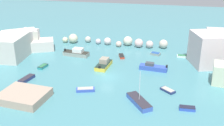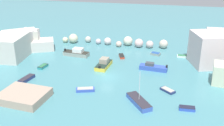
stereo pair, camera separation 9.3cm
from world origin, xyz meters
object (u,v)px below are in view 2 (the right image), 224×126
object	(u,v)px
moored_boat_4	(43,66)
moored_boat_10	(27,79)
moored_boat_3	(139,101)
moored_boat_2	(187,108)
moored_boat_6	(104,64)
moored_boat_0	(85,90)
moored_boat_1	(122,56)
moored_boat_5	(153,67)
moored_boat_9	(155,54)
moored_boat_11	(168,90)
stone_dock	(24,96)
moored_boat_8	(77,53)
moored_boat_7	(183,56)

from	to	relation	value
moored_boat_4	moored_boat_10	distance (m)	6.53
moored_boat_3	moored_boat_10	xyz separation A→B (m)	(-22.64, 4.44, -0.12)
moored_boat_2	moored_boat_10	xyz separation A→B (m)	(-30.45, 4.76, 0.04)
moored_boat_2	moored_boat_6	xyz separation A→B (m)	(-17.12, 14.36, 0.39)
moored_boat_0	moored_boat_6	bearing A→B (deg)	69.30
moored_boat_1	moored_boat_4	world-z (taller)	moored_boat_4
moored_boat_3	moored_boat_5	world-z (taller)	moored_boat_3
moored_boat_9	moored_boat_10	world-z (taller)	moored_boat_10
moored_boat_9	moored_boat_11	xyz separation A→B (m)	(3.32, -18.24, -0.08)
stone_dock	moored_boat_4	xyz separation A→B (m)	(-2.73, 13.54, -0.41)
moored_boat_10	moored_boat_6	bearing A→B (deg)	137.13
moored_boat_6	moored_boat_8	bearing A→B (deg)	61.95
moored_boat_1	moored_boat_8	size ratio (longest dim) A/B	0.46
moored_boat_6	moored_boat_4	bearing A→B (deg)	109.20
moored_boat_2	moored_boat_6	world-z (taller)	moored_boat_6
moored_boat_2	moored_boat_4	distance (m)	32.04
moored_boat_6	moored_boat_10	size ratio (longest dim) A/B	1.48
moored_boat_0	moored_boat_10	size ratio (longest dim) A/B	0.90
moored_boat_0	moored_boat_3	size ratio (longest dim) A/B	0.59
moored_boat_4	moored_boat_9	bearing A→B (deg)	-51.55
moored_boat_7	moored_boat_11	size ratio (longest dim) A/B	0.93
moored_boat_3	moored_boat_4	world-z (taller)	moored_boat_3
moored_boat_3	moored_boat_8	distance (m)	25.98
moored_boat_6	moored_boat_11	xyz separation A→B (m)	(13.93, -8.61, -0.45)
moored_boat_4	moored_boat_10	bearing A→B (deg)	-174.00
stone_dock	moored_boat_5	distance (m)	26.95
stone_dock	moored_boat_10	bearing A→B (deg)	114.38
moored_boat_0	moored_boat_7	distance (m)	27.56
moored_boat_3	moored_boat_7	world-z (taller)	moored_boat_3
moored_boat_2	moored_boat_3	world-z (taller)	moored_boat_3
moored_boat_9	moored_boat_10	distance (m)	30.70
moored_boat_8	moored_boat_6	bearing A→B (deg)	-27.08
stone_dock	moored_boat_6	xyz separation A→B (m)	(10.14, 16.63, -0.03)
moored_boat_0	moored_boat_2	size ratio (longest dim) A/B	1.39
moored_boat_6	moored_boat_3	bearing A→B (deg)	-140.79
moored_boat_7	moored_boat_10	bearing A→B (deg)	33.00
moored_boat_0	moored_boat_11	size ratio (longest dim) A/B	1.21
moored_boat_11	moored_boat_5	bearing A→B (deg)	-29.16
moored_boat_1	moored_boat_9	world-z (taller)	moored_boat_9
moored_boat_1	moored_boat_8	distance (m)	10.88
moored_boat_3	moored_boat_6	xyz separation A→B (m)	(-9.31, 14.05, 0.23)
moored_boat_7	moored_boat_10	distance (m)	35.91
moored_boat_2	moored_boat_8	bearing A→B (deg)	140.62
stone_dock	moored_boat_1	world-z (taller)	stone_dock
moored_boat_1	moored_boat_10	distance (m)	22.83
moored_boat_6	moored_boat_11	bearing A→B (deg)	-116.05
moored_boat_1	moored_boat_11	size ratio (longest dim) A/B	1.01
moored_boat_3	moored_boat_11	xyz separation A→B (m)	(4.62, 5.44, -0.22)
stone_dock	moored_boat_5	bearing A→B (deg)	39.55
moored_boat_2	moored_boat_3	distance (m)	7.82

